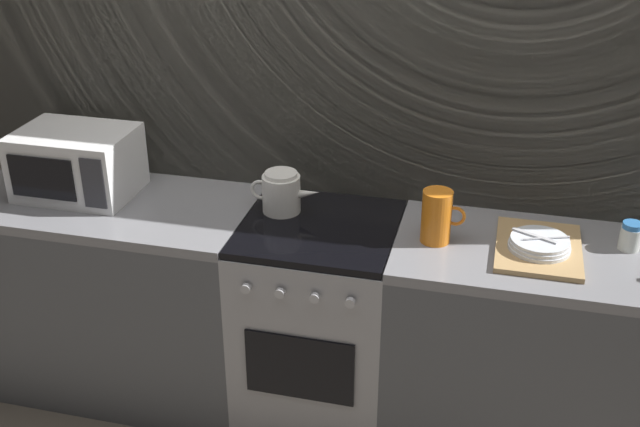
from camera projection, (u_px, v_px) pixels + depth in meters
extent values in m
plane|color=#6B6054|center=(319.00, 408.00, 3.39)|extent=(8.00, 8.00, 0.00)
cube|color=#B2AD9E|center=(339.00, 122.00, 3.13)|extent=(3.60, 0.05, 2.40)
cube|color=silver|center=(338.00, 124.00, 3.11)|extent=(3.58, 0.01, 2.39)
cube|color=#515459|center=(118.00, 297.00, 3.39)|extent=(1.20, 0.60, 0.86)
cube|color=gray|center=(105.00, 205.00, 3.19)|extent=(1.20, 0.60, 0.04)
cube|color=#9E9EA3|center=(319.00, 326.00, 3.20)|extent=(0.60, 0.60, 0.87)
cube|color=black|center=(319.00, 229.00, 2.99)|extent=(0.59, 0.59, 0.03)
cube|color=black|center=(299.00, 368.00, 2.93)|extent=(0.42, 0.01, 0.28)
cylinder|color=#B7B7BC|center=(246.00, 289.00, 2.81)|extent=(0.04, 0.02, 0.04)
cylinder|color=#B7B7BC|center=(280.00, 293.00, 2.78)|extent=(0.04, 0.02, 0.04)
cylinder|color=#B7B7BC|center=(315.00, 298.00, 2.75)|extent=(0.04, 0.02, 0.04)
cylinder|color=#B7B7BC|center=(350.00, 303.00, 2.72)|extent=(0.04, 0.02, 0.04)
cube|color=#515459|center=(546.00, 359.00, 3.00)|extent=(1.20, 0.60, 0.86)
cube|color=gray|center=(562.00, 258.00, 2.80)|extent=(1.20, 0.60, 0.04)
cube|color=white|center=(77.00, 162.00, 3.19)|extent=(0.46, 0.34, 0.27)
cube|color=black|center=(42.00, 178.00, 3.05)|extent=(0.28, 0.01, 0.17)
cube|color=#333338|center=(93.00, 184.00, 3.00)|extent=(0.09, 0.01, 0.21)
cylinder|color=white|center=(281.00, 194.00, 3.06)|extent=(0.15, 0.15, 0.15)
cylinder|color=white|center=(281.00, 174.00, 3.02)|extent=(0.13, 0.13, 0.02)
cone|color=white|center=(308.00, 193.00, 3.03)|extent=(0.10, 0.04, 0.05)
torus|color=white|center=(261.00, 190.00, 3.07)|extent=(0.08, 0.01, 0.08)
cylinder|color=orange|center=(436.00, 217.00, 2.83)|extent=(0.11, 0.11, 0.20)
torus|color=orange|center=(455.00, 216.00, 2.81)|extent=(0.08, 0.01, 0.08)
cube|color=tan|center=(538.00, 248.00, 2.80)|extent=(0.30, 0.40, 0.02)
cylinder|color=silver|center=(539.00, 247.00, 2.78)|extent=(0.22, 0.22, 0.01)
cylinder|color=silver|center=(540.00, 244.00, 2.77)|extent=(0.21, 0.21, 0.01)
cylinder|color=silver|center=(540.00, 240.00, 2.77)|extent=(0.21, 0.21, 0.01)
cylinder|color=silver|center=(546.00, 238.00, 2.76)|extent=(0.16, 0.07, 0.01)
cube|color=silver|center=(535.00, 235.00, 2.77)|extent=(0.16, 0.09, 0.00)
cylinder|color=silver|center=(630.00, 238.00, 2.80)|extent=(0.08, 0.08, 0.08)
cylinder|color=#2D6BAD|center=(633.00, 225.00, 2.78)|extent=(0.07, 0.07, 0.02)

